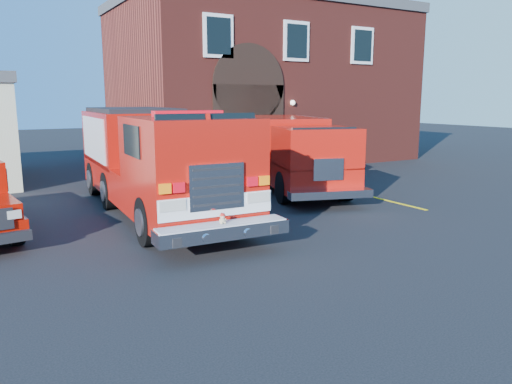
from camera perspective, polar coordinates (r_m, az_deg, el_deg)
ground at (r=12.67m, az=-2.72°, el=-4.92°), size 100.00×100.00×0.00m
parking_stripe_near at (r=17.25m, az=15.25°, el=-1.07°), size 0.12×3.00×0.01m
parking_stripe_mid at (r=19.44m, az=9.00°, el=0.47°), size 0.12×3.00×0.01m
parking_stripe_far at (r=21.82m, az=4.07°, el=1.68°), size 0.12×3.00×0.01m
fire_station at (r=28.81m, az=0.46°, el=12.35°), size 15.20×10.20×8.45m
fire_engine at (r=15.21m, az=-11.53°, el=3.69°), size 3.27×10.21×3.11m
secondary_truck at (r=19.11m, az=4.00°, el=4.78°), size 4.81×8.59×2.67m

